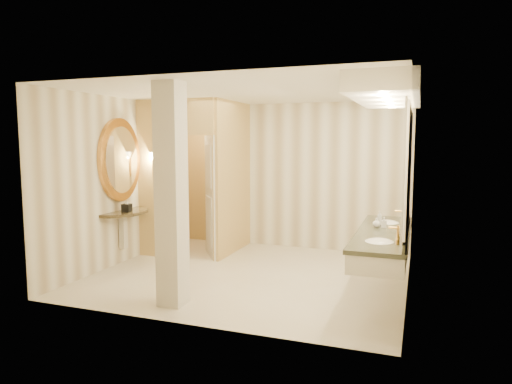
% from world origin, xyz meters
% --- Properties ---
extents(floor, '(4.50, 4.50, 0.00)m').
position_xyz_m(floor, '(0.00, 0.00, 0.00)').
color(floor, silver).
rests_on(floor, ground).
extents(ceiling, '(4.50, 4.50, 0.00)m').
position_xyz_m(ceiling, '(0.00, 0.00, 2.70)').
color(ceiling, white).
rests_on(ceiling, wall_back).
extents(wall_back, '(4.50, 0.02, 2.70)m').
position_xyz_m(wall_back, '(0.00, 2.00, 1.35)').
color(wall_back, white).
rests_on(wall_back, floor).
extents(wall_front, '(4.50, 0.02, 2.70)m').
position_xyz_m(wall_front, '(0.00, -2.00, 1.35)').
color(wall_front, white).
rests_on(wall_front, floor).
extents(wall_left, '(0.02, 4.00, 2.70)m').
position_xyz_m(wall_left, '(-2.25, 0.00, 1.35)').
color(wall_left, white).
rests_on(wall_left, floor).
extents(wall_right, '(0.02, 4.00, 2.70)m').
position_xyz_m(wall_right, '(2.25, 0.00, 1.35)').
color(wall_right, white).
rests_on(wall_right, floor).
extents(toilet_closet, '(1.50, 1.55, 2.70)m').
position_xyz_m(toilet_closet, '(-1.13, 0.96, 1.39)').
color(toilet_closet, '#EAD07A').
rests_on(toilet_closet, floor).
extents(wall_sconce, '(0.14, 0.14, 0.42)m').
position_xyz_m(wall_sconce, '(-1.93, 0.43, 1.73)').
color(wall_sconce, gold).
rests_on(wall_sconce, toilet_closet).
extents(vanity, '(0.75, 2.57, 2.09)m').
position_xyz_m(vanity, '(1.98, -0.40, 1.63)').
color(vanity, beige).
rests_on(vanity, floor).
extents(console_shelf, '(1.03, 1.03, 1.96)m').
position_xyz_m(console_shelf, '(-2.21, -0.09, 1.35)').
color(console_shelf, black).
rests_on(console_shelf, floor).
extents(pillar, '(0.30, 0.30, 2.70)m').
position_xyz_m(pillar, '(-0.45, -1.50, 1.35)').
color(pillar, beige).
rests_on(pillar, floor).
extents(tissue_box, '(0.14, 0.14, 0.13)m').
position_xyz_m(tissue_box, '(-2.04, -0.19, 0.94)').
color(tissue_box, black).
rests_on(tissue_box, console_shelf).
extents(toilet, '(0.40, 0.69, 0.70)m').
position_xyz_m(toilet, '(-1.10, 1.67, 0.35)').
color(toilet, white).
rests_on(toilet, floor).
extents(soap_bottle_a, '(0.07, 0.07, 0.14)m').
position_xyz_m(soap_bottle_a, '(1.94, -0.17, 0.94)').
color(soap_bottle_a, beige).
rests_on(soap_bottle_a, vanity).
extents(soap_bottle_b, '(0.13, 0.13, 0.13)m').
position_xyz_m(soap_bottle_b, '(1.84, -0.20, 0.94)').
color(soap_bottle_b, silver).
rests_on(soap_bottle_b, vanity).
extents(soap_bottle_c, '(0.09, 0.09, 0.18)m').
position_xyz_m(soap_bottle_c, '(1.86, 0.05, 0.97)').
color(soap_bottle_c, '#C6B28C').
rests_on(soap_bottle_c, vanity).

